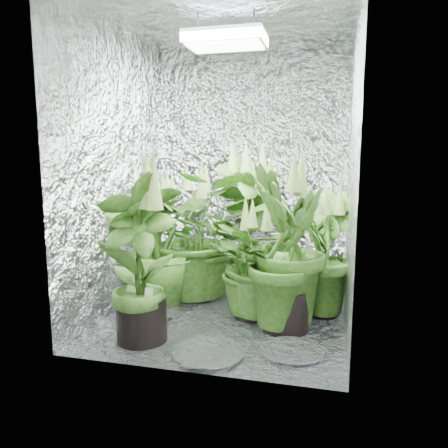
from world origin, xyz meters
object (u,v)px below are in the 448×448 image
plant_b (247,222)px  plant_f (140,260)px  plant_g (287,249)px  grow_lamp (225,40)px  plant_e (253,262)px  circulation_fan (317,277)px  plant_c (323,255)px  plant_a (197,235)px  plant_d (158,244)px

plant_b → plant_f: (-0.42, -1.13, -0.07)m
plant_f → plant_g: 0.91m
grow_lamp → plant_f: (-0.40, -0.49, -1.32)m
plant_e → plant_f: plant_f is taller
plant_g → circulation_fan: bearing=76.6°
plant_b → plant_g: 0.85m
plant_c → circulation_fan: 0.47m
plant_f → plant_g: plant_g is taller
plant_a → circulation_fan: 1.01m
plant_b → plant_e: bearing=-75.0°
plant_c → plant_f: bearing=-145.0°
plant_a → circulation_fan: plant_a is taller
plant_d → plant_e: (0.72, -0.07, -0.08)m
grow_lamp → plant_b: 1.41m
plant_b → plant_e: 0.64m
plant_c → grow_lamp: bearing=-159.8°
grow_lamp → plant_d: grow_lamp is taller
plant_e → plant_g: plant_g is taller
plant_b → plant_e: size_ratio=1.47×
plant_b → plant_f: bearing=-110.3°
grow_lamp → circulation_fan: grow_lamp is taller
plant_a → plant_b: plant_b is taller
plant_b → plant_f: size_ratio=1.11×
grow_lamp → plant_d: bearing=168.3°
grow_lamp → plant_b: bearing=88.1°
plant_e → plant_b: bearing=105.0°
plant_a → plant_g: (0.73, -0.45, 0.02)m
plant_b → plant_c: bearing=-33.2°
plant_f → circulation_fan: size_ratio=3.02×
plant_d → plant_e: 0.72m
plant_b → plant_d: bearing=-136.4°
plant_b → plant_g: plant_b is taller
plant_b → plant_a: bearing=-137.4°
grow_lamp → plant_e: bearing=13.9°
plant_g → plant_c: bearing=58.1°
grow_lamp → circulation_fan: bearing=45.7°
plant_a → plant_e: (0.49, -0.29, -0.11)m
plant_b → plant_d: (-0.56, -0.53, -0.10)m
plant_c → plant_d: size_ratio=0.92×
plant_f → circulation_fan: bearing=48.0°
plant_d → circulation_fan: (1.13, 0.50, -0.31)m
plant_e → circulation_fan: (0.42, 0.57, -0.24)m
plant_d → plant_f: (0.14, -0.60, 0.03)m
plant_e → plant_g: size_ratio=0.73×
plant_e → circulation_fan: bearing=53.8°
plant_c → plant_g: size_ratio=0.81×
plant_b → plant_d: plant_b is taller
plant_b → circulation_fan: bearing=-2.8°
plant_e → plant_d: bearing=174.7°
plant_a → plant_d: 0.33m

